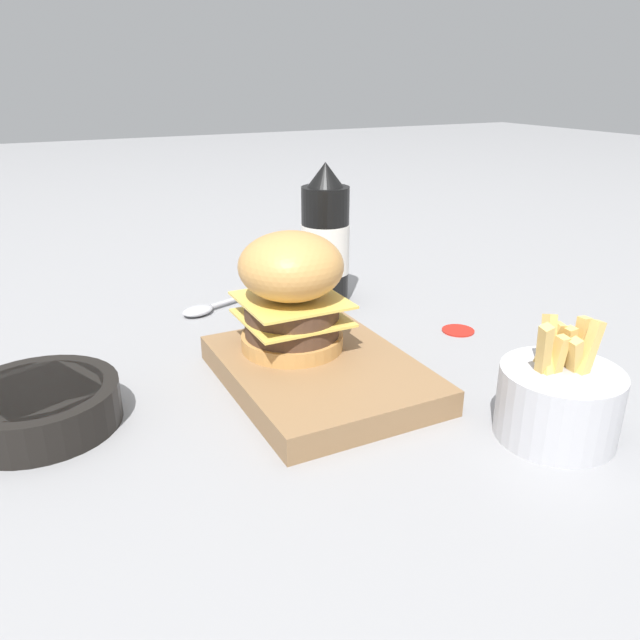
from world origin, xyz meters
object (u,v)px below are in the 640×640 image
at_px(burger, 291,291).
at_px(fries_basket, 558,401).
at_px(side_bowl, 39,405).
at_px(serving_board, 320,373).
at_px(ketchup_bottle, 325,242).
at_px(spoon, 209,307).

height_order(burger, fries_basket, burger).
distance_m(burger, side_bowl, 0.29).
bearing_deg(serving_board, side_bowl, 80.50).
relative_size(burger, ketchup_bottle, 0.65).
distance_m(serving_board, side_bowl, 0.29).
height_order(serving_board, ketchup_bottle, ketchup_bottle).
bearing_deg(side_bowl, spoon, -46.61).
distance_m(burger, fries_basket, 0.30).
xyz_separation_m(fries_basket, spoon, (0.48, 0.20, -0.03)).
bearing_deg(burger, serving_board, -167.02).
bearing_deg(serving_board, ketchup_bottle, -28.50).
height_order(serving_board, spoon, serving_board).
xyz_separation_m(side_bowl, spoon, (0.23, -0.25, -0.02)).
bearing_deg(spoon, side_bowl, 24.76).
height_order(serving_board, side_bowl, side_bowl).
bearing_deg(spoon, ketchup_bottle, 148.58).
bearing_deg(burger, side_bowl, 90.23).
relative_size(serving_board, spoon, 1.53).
distance_m(side_bowl, spoon, 0.34).
bearing_deg(ketchup_bottle, spoon, 77.21).
height_order(ketchup_bottle, fries_basket, ketchup_bottle).
xyz_separation_m(serving_board, ketchup_bottle, (0.24, -0.13, 0.08)).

